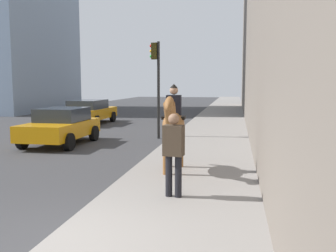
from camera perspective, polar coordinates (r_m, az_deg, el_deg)
mounted_horse_near at (r=9.68m, az=0.81°, el=0.41°), size 2.15×0.65×2.29m
pedestrian_greeting at (r=7.52m, az=0.86°, el=-3.60°), size 0.31×0.43×1.70m
car_near_lane at (r=22.66m, az=-11.89°, el=2.22°), size 4.49×2.11×1.44m
car_mid_lane at (r=15.37m, az=-16.04°, el=0.04°), size 3.85×2.08×1.44m
traffic_light_near_curb at (r=16.22m, az=-1.76°, el=7.85°), size 0.20×0.44×4.19m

